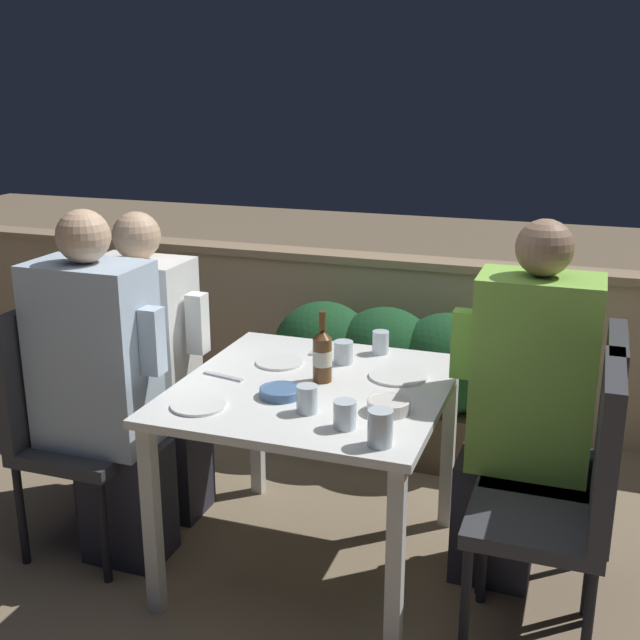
% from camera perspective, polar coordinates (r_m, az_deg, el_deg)
% --- Properties ---
extents(ground_plane, '(16.00, 16.00, 0.00)m').
position_cam_1_polar(ground_plane, '(3.20, -0.45, -16.87)').
color(ground_plane, '#847056').
extents(parapet_wall, '(9.00, 0.18, 0.88)m').
position_cam_1_polar(parapet_wall, '(4.29, 6.14, -1.29)').
color(parapet_wall, tan).
rests_on(parapet_wall, ground_plane).
extents(dining_table, '(0.94, 0.98, 0.73)m').
position_cam_1_polar(dining_table, '(2.89, -0.48, -6.26)').
color(dining_table, white).
rests_on(dining_table, ground_plane).
extents(planter_hedge, '(1.12, 0.47, 0.73)m').
position_cam_1_polar(planter_hedge, '(3.89, 4.55, -3.81)').
color(planter_hedge, brown).
rests_on(planter_hedge, ground_plane).
extents(chair_left_near, '(0.43, 0.42, 0.97)m').
position_cam_1_polar(chair_left_near, '(3.21, -18.02, -6.02)').
color(chair_left_near, '#333338').
rests_on(chair_left_near, ground_plane).
extents(person_blue_shirt, '(0.50, 0.26, 1.34)m').
position_cam_1_polar(person_blue_shirt, '(3.06, -15.14, -4.85)').
color(person_blue_shirt, '#282833').
rests_on(person_blue_shirt, ground_plane).
extents(chair_left_far, '(0.43, 0.42, 0.97)m').
position_cam_1_polar(chair_left_far, '(3.48, -14.68, -3.92)').
color(chair_left_far, '#333338').
rests_on(chair_left_far, ground_plane).
extents(person_white_polo, '(0.48, 0.26, 1.28)m').
position_cam_1_polar(person_white_polo, '(3.35, -11.86, -3.23)').
color(person_white_polo, '#282833').
rests_on(person_white_polo, ground_plane).
extents(chair_right_near, '(0.43, 0.42, 0.97)m').
position_cam_1_polar(chair_right_near, '(2.63, 17.57, -11.19)').
color(chair_right_near, '#333338').
rests_on(chair_right_near, ground_plane).
extents(chair_right_far, '(0.43, 0.42, 0.97)m').
position_cam_1_polar(chair_right_far, '(2.92, 18.03, -8.35)').
color(chair_right_far, '#333338').
rests_on(chair_right_far, ground_plane).
extents(person_green_blouse, '(0.49, 0.26, 1.34)m').
position_cam_1_polar(person_green_blouse, '(2.88, 14.19, -6.11)').
color(person_green_blouse, '#282833').
rests_on(person_green_blouse, ground_plane).
extents(beer_bottle, '(0.07, 0.07, 0.26)m').
position_cam_1_polar(beer_bottle, '(2.86, 0.17, -2.49)').
color(beer_bottle, brown).
rests_on(beer_bottle, dining_table).
extents(plate_0, '(0.19, 0.19, 0.01)m').
position_cam_1_polar(plate_0, '(2.70, -8.63, -6.01)').
color(plate_0, white).
rests_on(plate_0, dining_table).
extents(plate_1, '(0.22, 0.22, 0.01)m').
position_cam_1_polar(plate_1, '(2.94, 5.59, -3.98)').
color(plate_1, white).
rests_on(plate_1, dining_table).
extents(plate_2, '(0.18, 0.18, 0.01)m').
position_cam_1_polar(plate_2, '(3.07, -2.90, -3.01)').
color(plate_2, white).
rests_on(plate_2, dining_table).
extents(bowl_0, '(0.14, 0.14, 0.04)m').
position_cam_1_polar(bowl_0, '(2.63, 4.89, -6.03)').
color(bowl_0, silver).
rests_on(bowl_0, dining_table).
extents(bowl_1, '(0.15, 0.15, 0.03)m').
position_cam_1_polar(bowl_1, '(2.75, -2.82, -5.09)').
color(bowl_1, '#4C709E').
rests_on(bowl_1, dining_table).
extents(glass_cup_0, '(0.07, 0.07, 0.09)m').
position_cam_1_polar(glass_cup_0, '(2.62, -0.92, -5.64)').
color(glass_cup_0, silver).
rests_on(glass_cup_0, dining_table).
extents(glass_cup_1, '(0.07, 0.07, 0.09)m').
position_cam_1_polar(glass_cup_1, '(3.06, 1.67, -2.31)').
color(glass_cup_1, silver).
rests_on(glass_cup_1, dining_table).
extents(glass_cup_2, '(0.07, 0.07, 0.09)m').
position_cam_1_polar(glass_cup_2, '(3.17, 4.33, -1.59)').
color(glass_cup_2, silver).
rests_on(glass_cup_2, dining_table).
extents(glass_cup_3, '(0.07, 0.07, 0.09)m').
position_cam_1_polar(glass_cup_3, '(2.50, 1.77, -6.74)').
color(glass_cup_3, silver).
rests_on(glass_cup_3, dining_table).
extents(glass_cup_4, '(0.08, 0.08, 0.11)m').
position_cam_1_polar(glass_cup_4, '(2.39, 4.30, -7.66)').
color(glass_cup_4, silver).
rests_on(glass_cup_4, dining_table).
extents(fork_0, '(0.17, 0.05, 0.01)m').
position_cam_1_polar(fork_0, '(2.95, -6.90, -3.99)').
color(fork_0, silver).
rests_on(fork_0, dining_table).
extents(fork_1, '(0.03, 0.17, 0.01)m').
position_cam_1_polar(fork_1, '(3.22, -0.09, -2.02)').
color(fork_1, silver).
rests_on(fork_1, dining_table).
extents(potted_plant, '(0.30, 0.30, 0.63)m').
position_cam_1_polar(potted_plant, '(4.29, -13.08, -2.45)').
color(potted_plant, '#9E5638').
rests_on(potted_plant, ground_plane).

